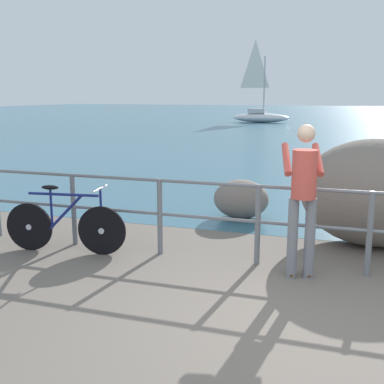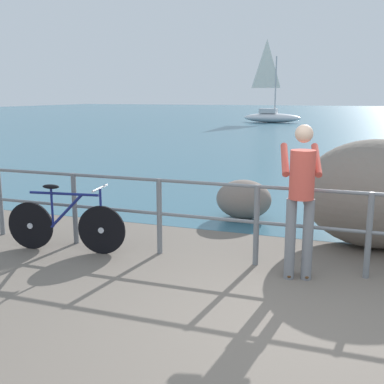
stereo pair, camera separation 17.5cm
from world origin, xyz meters
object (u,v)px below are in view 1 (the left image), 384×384
(person_at_railing, at_px, (303,194))
(sailboat, at_px, (260,113))
(breakwater_boulder_main, at_px, (375,193))
(breakwater_boulder_left, at_px, (241,199))
(bicycle, at_px, (65,224))

(person_at_railing, relative_size, sailboat, 0.29)
(breakwater_boulder_main, xyz_separation_m, sailboat, (-6.90, 29.69, -0.05))
(breakwater_boulder_main, xyz_separation_m, breakwater_boulder_left, (-2.09, 0.91, -0.42))
(person_at_railing, height_order, breakwater_boulder_main, person_at_railing)
(bicycle, bearing_deg, breakwater_boulder_left, 46.29)
(person_at_railing, xyz_separation_m, sailboat, (-6.04, 31.25, -0.28))
(bicycle, xyz_separation_m, person_at_railing, (3.09, 0.07, 0.60))
(breakwater_boulder_left, bearing_deg, sailboat, 99.47)
(breakwater_boulder_main, relative_size, sailboat, 0.33)
(sailboat, bearing_deg, bicycle, -80.93)
(person_at_railing, bearing_deg, bicycle, 78.69)
(breakwater_boulder_main, distance_m, breakwater_boulder_left, 2.32)
(person_at_railing, height_order, sailboat, sailboat)
(bicycle, distance_m, person_at_railing, 3.15)
(bicycle, distance_m, sailboat, 31.46)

